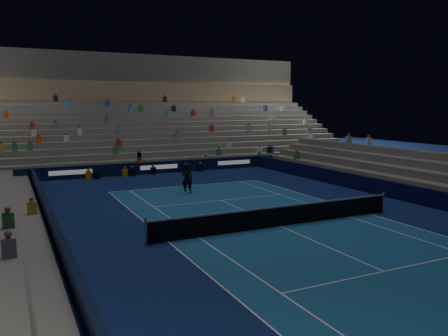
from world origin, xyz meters
TOP-DOWN VIEW (x-y plane):
  - ground at (0.00, 0.00)m, footprint 90.00×90.00m
  - court_surface at (0.00, 0.00)m, footprint 10.97×23.77m
  - sponsor_barrier_far at (0.00, 18.50)m, footprint 44.00×0.25m
  - sponsor_barrier_east at (9.70, 0.00)m, footprint 0.25×37.00m
  - sponsor_barrier_west at (-9.70, 0.00)m, footprint 0.25×37.00m
  - grandstand_main at (0.00, 27.90)m, footprint 44.00×15.20m
  - tennis_net at (0.00, 0.00)m, footprint 12.90×0.10m
  - tennis_player at (-1.00, 9.33)m, footprint 0.81×0.66m
  - broadcast_camera at (-5.16, 17.82)m, footprint 0.52×0.92m

SIDE VIEW (x-z plane):
  - ground at x=0.00m, z-range 0.00..0.00m
  - court_surface at x=0.00m, z-range 0.00..0.01m
  - broadcast_camera at x=-5.16m, z-range 0.01..0.58m
  - sponsor_barrier_far at x=0.00m, z-range 0.00..1.00m
  - sponsor_barrier_east at x=9.70m, z-range 0.00..1.00m
  - sponsor_barrier_west at x=-9.70m, z-range 0.00..1.00m
  - tennis_net at x=0.00m, z-range -0.05..1.05m
  - tennis_player at x=-1.00m, z-range 0.00..1.92m
  - grandstand_main at x=0.00m, z-range -2.22..8.98m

